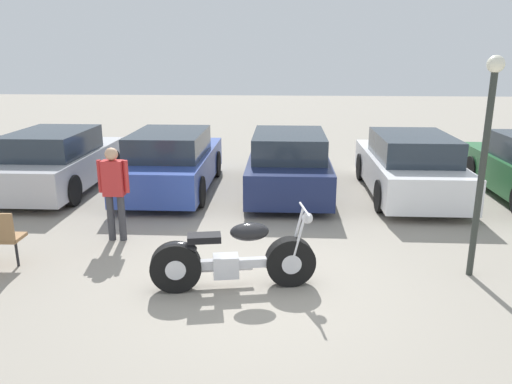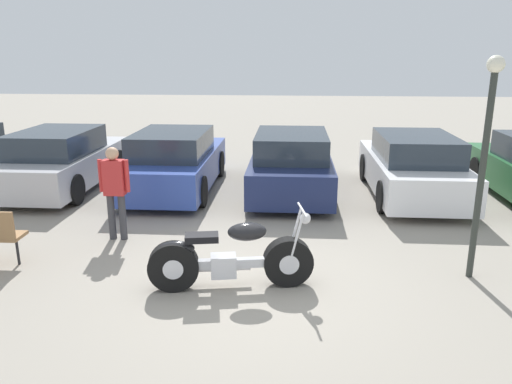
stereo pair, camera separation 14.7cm
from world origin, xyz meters
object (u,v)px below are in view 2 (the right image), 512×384
at_px(parked_car_navy, 291,164).
at_px(lamp_post, 486,143).
at_px(motorcycle, 229,259).
at_px(parked_car_blue, 175,162).
at_px(parked_car_silver, 62,161).
at_px(parked_car_white, 412,167).
at_px(person_standing, 115,186).

xyz_separation_m(parked_car_navy, lamp_post, (2.58, -4.23, 1.27)).
height_order(motorcycle, parked_car_blue, parked_car_blue).
distance_m(motorcycle, parked_car_silver, 6.56).
distance_m(parked_car_blue, lamp_post, 6.83).
height_order(parked_car_white, lamp_post, lamp_post).
height_order(parked_car_silver, lamp_post, lamp_post).
distance_m(parked_car_silver, parked_car_blue, 2.65).
height_order(parked_car_blue, parked_car_navy, same).
bearing_deg(lamp_post, parked_car_white, 89.02).
bearing_deg(motorcycle, parked_car_white, 53.82).
relative_size(parked_car_blue, lamp_post, 1.37).
xyz_separation_m(parked_car_silver, lamp_post, (7.87, -4.18, 1.27)).
height_order(parked_car_blue, parked_car_white, same).
height_order(parked_car_silver, parked_car_navy, same).
height_order(lamp_post, person_standing, lamp_post).
bearing_deg(parked_car_navy, lamp_post, -58.63).
xyz_separation_m(parked_car_blue, lamp_post, (5.22, -4.22, 1.27)).
relative_size(parked_car_blue, parked_car_navy, 1.00).
bearing_deg(parked_car_blue, parked_car_white, -1.07).
xyz_separation_m(motorcycle, parked_car_white, (3.44, 4.71, 0.24)).
distance_m(motorcycle, lamp_post, 3.74).
distance_m(parked_car_white, person_standing, 6.35).
distance_m(parked_car_navy, parked_car_white, 2.65).
xyz_separation_m(motorcycle, parked_car_navy, (0.80, 4.82, 0.24)).
distance_m(parked_car_navy, lamp_post, 5.11).
xyz_separation_m(motorcycle, person_standing, (-2.12, 1.66, 0.52)).
xyz_separation_m(parked_car_silver, parked_car_blue, (2.65, 0.03, 0.00)).
distance_m(parked_car_silver, parked_car_white, 7.94).
bearing_deg(parked_car_silver, parked_car_blue, 0.76).
bearing_deg(lamp_post, parked_car_blue, 141.08).
bearing_deg(parked_car_navy, person_standing, -132.79).
distance_m(parked_car_silver, lamp_post, 9.00).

